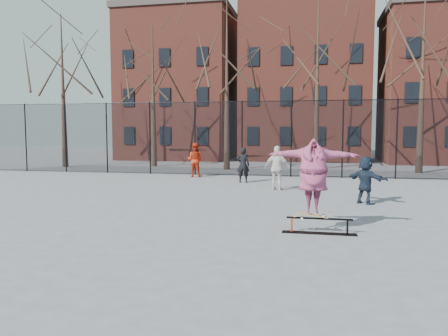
% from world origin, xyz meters
% --- Properties ---
extents(ground, '(100.00, 100.00, 0.00)m').
position_xyz_m(ground, '(0.00, 0.00, 0.00)').
color(ground, slate).
extents(skate_rail, '(1.75, 0.27, 0.38)m').
position_xyz_m(skate_rail, '(2.52, 0.41, 0.15)').
color(skate_rail, black).
rests_on(skate_rail, ground).
extents(skateboard, '(0.78, 0.18, 0.09)m').
position_xyz_m(skateboard, '(2.36, 0.41, 0.43)').
color(skateboard, '#A77743').
rests_on(skateboard, skate_rail).
extents(skater, '(2.19, 0.71, 1.76)m').
position_xyz_m(skater, '(2.36, 0.41, 1.36)').
color(skater, '#4B398F').
rests_on(skater, skateboard).
extents(bystander_black, '(0.61, 0.41, 1.65)m').
position_xyz_m(bystander_black, '(-0.86, 10.03, 0.83)').
color(bystander_black, black).
rests_on(bystander_black, ground).
extents(bystander_red, '(0.95, 0.78, 1.78)m').
position_xyz_m(bystander_red, '(-3.73, 12.00, 0.89)').
color(bystander_red, '#B4290F').
rests_on(bystander_red, ground).
extents(bystander_white, '(1.12, 0.62, 1.81)m').
position_xyz_m(bystander_white, '(0.92, 7.75, 0.91)').
color(bystander_white, silver).
rests_on(bystander_white, ground).
extents(bystander_navy, '(1.42, 1.34, 1.59)m').
position_xyz_m(bystander_navy, '(4.06, 5.00, 0.80)').
color(bystander_navy, '#1A2635').
rests_on(bystander_navy, ground).
extents(fence, '(34.03, 0.07, 4.00)m').
position_xyz_m(fence, '(-0.01, 13.00, 2.05)').
color(fence, black).
rests_on(fence, ground).
extents(tree_row, '(33.66, 7.46, 10.67)m').
position_xyz_m(tree_row, '(-0.25, 17.15, 7.36)').
color(tree_row, black).
rests_on(tree_row, ground).
extents(rowhouses, '(29.00, 7.00, 13.00)m').
position_xyz_m(rowhouses, '(0.72, 26.00, 6.06)').
color(rowhouses, brown).
rests_on(rowhouses, ground).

